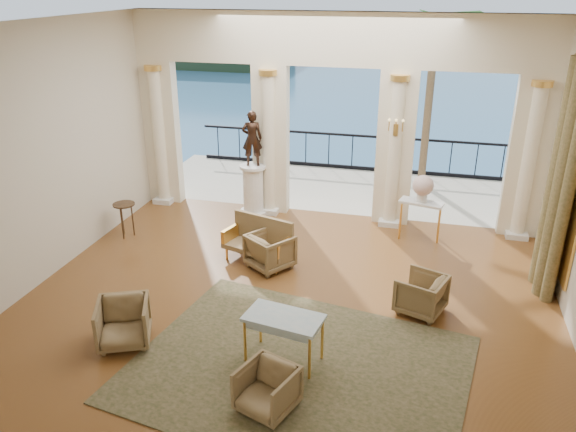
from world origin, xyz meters
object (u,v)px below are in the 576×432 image
(console_table, at_px, (421,208))
(statue, at_px, (252,138))
(settee, at_px, (259,240))
(side_table, at_px, (124,208))
(armchair_c, at_px, (421,292))
(armchair_d, at_px, (270,249))
(armchair_b, at_px, (267,387))
(armchair_a, at_px, (123,321))
(game_table, at_px, (284,321))
(pedestal, at_px, (253,191))

(console_table, bearing_deg, statue, -173.11)
(settee, distance_m, statue, 2.75)
(console_table, relative_size, side_table, 1.27)
(armchair_c, xyz_separation_m, armchair_d, (-2.82, 0.88, 0.02))
(armchair_c, bearing_deg, armchair_b, -12.28)
(armchair_a, distance_m, game_table, 2.46)
(game_table, bearing_deg, side_table, 152.17)
(armchair_d, height_order, side_table, armchair_d)
(side_table, bearing_deg, armchair_c, -13.47)
(statue, height_order, console_table, statue)
(game_table, relative_size, statue, 0.94)
(armchair_d, distance_m, game_table, 2.87)
(statue, bearing_deg, pedestal, 73.59)
(statue, bearing_deg, settee, 93.91)
(side_table, bearing_deg, console_table, 13.15)
(armchair_c, distance_m, armchair_d, 2.96)
(settee, bearing_deg, armchair_a, -94.14)
(game_table, distance_m, console_table, 5.02)
(armchair_d, relative_size, side_table, 1.03)
(statue, bearing_deg, console_table, 156.84)
(settee, relative_size, console_table, 1.52)
(settee, relative_size, game_table, 1.22)
(armchair_d, bearing_deg, pedestal, -30.65)
(armchair_c, distance_m, game_table, 2.61)
(armchair_b, bearing_deg, pedestal, 129.08)
(armchair_b, relative_size, armchair_c, 0.94)
(armchair_a, relative_size, armchair_c, 1.06)
(armchair_d, bearing_deg, game_table, 144.85)
(armchair_b, relative_size, console_table, 0.72)
(armchair_b, bearing_deg, armchair_c, 77.46)
(console_table, xyz_separation_m, side_table, (-6.07, -1.42, -0.06))
(console_table, bearing_deg, armchair_d, -129.42)
(game_table, relative_size, side_table, 1.57)
(armchair_a, distance_m, armchair_c, 4.73)
(armchair_c, xyz_separation_m, pedestal, (-3.94, 3.35, 0.21))
(armchair_a, xyz_separation_m, game_table, (2.44, 0.18, 0.28))
(armchair_d, height_order, game_table, armchair_d)
(armchair_c, bearing_deg, armchair_a, -44.84)
(armchair_a, height_order, side_table, armchair_a)
(armchair_d, relative_size, statue, 0.61)
(armchair_d, xyz_separation_m, pedestal, (-1.12, 2.47, 0.19))
(armchair_a, relative_size, side_table, 1.04)
(armchair_b, bearing_deg, statue, 129.08)
(armchair_b, relative_size, side_table, 0.92)
(armchair_b, distance_m, armchair_c, 3.35)
(armchair_d, relative_size, console_table, 0.81)
(armchair_c, bearing_deg, console_table, -157.06)
(armchair_a, height_order, settee, settee)
(armchair_b, bearing_deg, armchair_a, -178.60)
(side_table, bearing_deg, armchair_d, -10.15)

